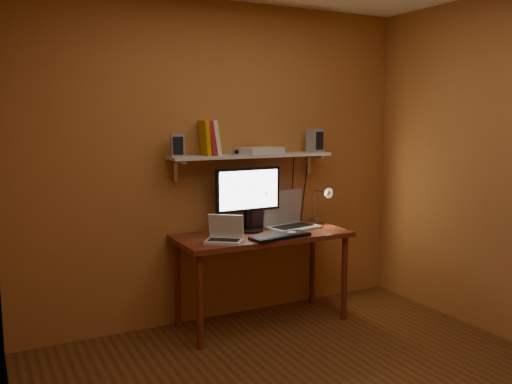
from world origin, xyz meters
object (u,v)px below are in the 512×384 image
wall_shelf (252,156)px  desk_lamp (322,200)px  laptop (289,218)px  mouse (292,234)px  shelf_camera (235,152)px  router (261,151)px  speaker_left (177,145)px  desk (263,244)px  speaker_right (315,141)px  keyboard (280,236)px  monitor (248,196)px  netbook (225,234)px

wall_shelf → desk_lamp: 0.77m
laptop → mouse: 0.33m
laptop → desk_lamp: 0.38m
laptop → shelf_camera: bearing=166.5°
mouse → desk_lamp: desk_lamp is taller
router → speaker_left: bearing=179.9°
router → desk: bearing=-113.3°
speaker_left → speaker_right: bearing=13.1°
mouse → router: bearing=111.4°
desk_lamp → shelf_camera: shelf_camera is taller
wall_shelf → speaker_left: speaker_left is taller
speaker_right → keyboard: bearing=-158.0°
wall_shelf → laptop: (0.31, -0.08, -0.53)m
speaker_left → speaker_right: speaker_right is taller
laptop → desk_lamp: desk_lamp is taller
router → keyboard: bearing=-95.1°
desk → mouse: mouse is taller
monitor → speaker_left: speaker_left is taller
desk → router: (0.08, 0.18, 0.74)m
keyboard → shelf_camera: 0.76m
netbook → desk_lamp: bearing=51.3°
monitor → mouse: monitor is taller
shelf_camera → router: same height
mouse → shelf_camera: size_ratio=1.03×
wall_shelf → laptop: size_ratio=3.02×
speaker_left → mouse: bearing=-12.0°
speaker_left → speaker_right: 1.26m
speaker_right → shelf_camera: speaker_right is taller
wall_shelf → desk_lamp: size_ratio=3.73×
wall_shelf → mouse: wall_shelf is taller
mouse → speaker_right: 0.92m
desk → mouse: (0.16, -0.18, 0.10)m
desk → wall_shelf: 0.72m
mouse → keyboard: bearing=-160.2°
netbook → shelf_camera: size_ratio=3.43×
monitor → wall_shelf: bearing=41.6°
shelf_camera → wall_shelf: bearing=20.6°
laptop → netbook: 0.73m
netbook → shelf_camera: bearing=88.3°
desk_lamp → mouse: bearing=-148.1°
wall_shelf → laptop: bearing=-15.4°
netbook → laptop: bearing=56.5°
monitor → shelf_camera: 0.38m
wall_shelf → mouse: (0.16, -0.38, -0.59)m
mouse → shelf_camera: bearing=145.7°
wall_shelf → mouse: bearing=-67.0°
monitor → router: 0.39m
wall_shelf → router: (0.08, -0.02, 0.04)m
speaker_right → netbook: bearing=-175.3°
wall_shelf → desk_lamp: wall_shelf is taller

